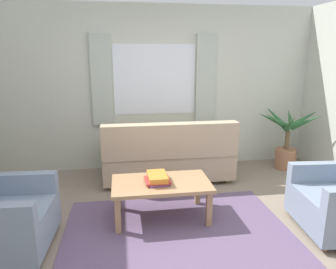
# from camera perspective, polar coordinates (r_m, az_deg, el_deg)

# --- Properties ---
(ground_plane) EXTENTS (6.24, 6.24, 0.00)m
(ground_plane) POSITION_cam_1_polar(r_m,az_deg,el_deg) (3.40, 2.03, -18.13)
(ground_plane) COLOR gray
(wall_back) EXTENTS (5.32, 0.12, 2.60)m
(wall_back) POSITION_cam_1_polar(r_m,az_deg,el_deg) (5.14, -2.51, 8.36)
(wall_back) COLOR beige
(wall_back) RESTS_ON ground_plane
(window_with_curtains) EXTENTS (1.98, 0.07, 1.40)m
(window_with_curtains) POSITION_cam_1_polar(r_m,az_deg,el_deg) (5.05, -2.42, 9.96)
(window_with_curtains) COLOR white
(area_rug) EXTENTS (2.38, 1.88, 0.01)m
(area_rug) POSITION_cam_1_polar(r_m,az_deg,el_deg) (3.40, 2.03, -18.04)
(area_rug) COLOR #604C6B
(area_rug) RESTS_ON ground_plane
(couch) EXTENTS (1.90, 0.82, 0.92)m
(couch) POSITION_cam_1_polar(r_m,az_deg,el_deg) (4.65, 0.05, -4.00)
(couch) COLOR tan
(couch) RESTS_ON ground_plane
(coffee_table) EXTENTS (1.10, 0.64, 0.44)m
(coffee_table) POSITION_cam_1_polar(r_m,az_deg,el_deg) (3.58, -1.25, -9.49)
(coffee_table) COLOR #A87F56
(coffee_table) RESTS_ON ground_plane
(book_stack_on_table) EXTENTS (0.29, 0.33, 0.10)m
(book_stack_on_table) POSITION_cam_1_polar(r_m,az_deg,el_deg) (3.52, -1.90, -8.01)
(book_stack_on_table) COLOR #7F478C
(book_stack_on_table) RESTS_ON coffee_table
(potted_plant) EXTENTS (1.08, 1.01, 1.03)m
(potted_plant) POSITION_cam_1_polar(r_m,az_deg,el_deg) (5.45, 20.81, -0.82)
(potted_plant) COLOR #9E6B4C
(potted_plant) RESTS_ON ground_plane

